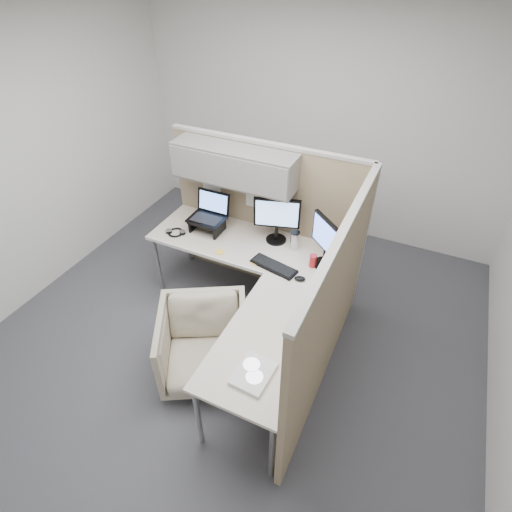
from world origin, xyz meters
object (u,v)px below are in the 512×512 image
at_px(desk, 253,279).
at_px(monitor_left, 277,217).
at_px(office_chair, 204,342).
at_px(keyboard, 274,266).

xyz_separation_m(desk, monitor_left, (-0.02, 0.57, 0.32)).
bearing_deg(monitor_left, office_chair, -114.38).
bearing_deg(keyboard, monitor_left, 121.89).
bearing_deg(desk, keyboard, 54.71).
height_order(office_chair, keyboard, keyboard).
height_order(monitor_left, keyboard, monitor_left).
bearing_deg(desk, office_chair, -107.08).
bearing_deg(office_chair, keyboard, 39.01).
xyz_separation_m(office_chair, keyboard, (0.31, 0.76, 0.37)).
distance_m(office_chair, keyboard, 0.90).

